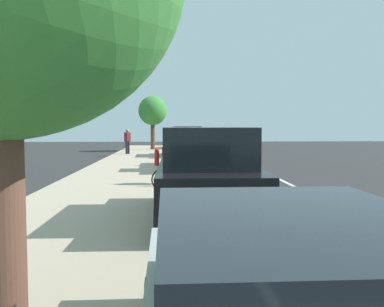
{
  "coord_description": "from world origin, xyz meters",
  "views": [
    {
      "loc": [
        1.34,
        18.75,
        2.02
      ],
      "look_at": [
        0.6,
        4.14,
        1.07
      ],
      "focal_mm": 40.04,
      "sensor_mm": 36.0,
      "label": 1
    }
  ],
  "objects_px": {
    "parked_pickup_dark_blue_mid": "(191,151)",
    "bicycle_at_curb": "(178,178)",
    "street_tree_near_cyclist": "(153,111)",
    "fire_hydrant": "(157,157)",
    "cyclist_with_backpack": "(171,158)",
    "pedestrian_on_phone": "(127,140)",
    "parked_suv_red_second": "(186,142)",
    "parked_sedan_white_nearest": "(179,141)",
    "parked_suv_black_far": "(206,174)"
  },
  "relations": [
    {
      "from": "street_tree_near_cyclist",
      "to": "pedestrian_on_phone",
      "type": "distance_m",
      "value": 6.17
    },
    {
      "from": "parked_sedan_white_nearest",
      "to": "cyclist_with_backpack",
      "type": "bearing_deg",
      "value": 88.11
    },
    {
      "from": "parked_sedan_white_nearest",
      "to": "pedestrian_on_phone",
      "type": "xyz_separation_m",
      "value": [
        3.64,
        7.59,
        0.34
      ]
    },
    {
      "from": "pedestrian_on_phone",
      "to": "street_tree_near_cyclist",
      "type": "bearing_deg",
      "value": -104.62
    },
    {
      "from": "parked_suv_red_second",
      "to": "parked_pickup_dark_blue_mid",
      "type": "bearing_deg",
      "value": 89.73
    },
    {
      "from": "bicycle_at_curb",
      "to": "fire_hydrant",
      "type": "height_order",
      "value": "fire_hydrant"
    },
    {
      "from": "parked_pickup_dark_blue_mid",
      "to": "pedestrian_on_phone",
      "type": "distance_m",
      "value": 10.51
    },
    {
      "from": "parked_suv_black_far",
      "to": "parked_suv_red_second",
      "type": "bearing_deg",
      "value": -90.8
    },
    {
      "from": "parked_sedan_white_nearest",
      "to": "parked_suv_black_far",
      "type": "xyz_separation_m",
      "value": [
        0.05,
        27.71,
        0.27
      ]
    },
    {
      "from": "parked_sedan_white_nearest",
      "to": "street_tree_near_cyclist",
      "type": "height_order",
      "value": "street_tree_near_cyclist"
    },
    {
      "from": "parked_sedan_white_nearest",
      "to": "parked_pickup_dark_blue_mid",
      "type": "xyz_separation_m",
      "value": [
        -0.17,
        17.39,
        0.15
      ]
    },
    {
      "from": "street_tree_near_cyclist",
      "to": "fire_hydrant",
      "type": "distance_m",
      "value": 14.44
    },
    {
      "from": "bicycle_at_curb",
      "to": "parked_suv_black_far",
      "type": "bearing_deg",
      "value": 95.76
    },
    {
      "from": "parked_sedan_white_nearest",
      "to": "parked_pickup_dark_blue_mid",
      "type": "bearing_deg",
      "value": 90.55
    },
    {
      "from": "cyclist_with_backpack",
      "to": "pedestrian_on_phone",
      "type": "xyz_separation_m",
      "value": [
        2.9,
        -15.01,
        0.1
      ]
    },
    {
      "from": "parked_sedan_white_nearest",
      "to": "pedestrian_on_phone",
      "type": "height_order",
      "value": "pedestrian_on_phone"
    },
    {
      "from": "parked_sedan_white_nearest",
      "to": "parked_pickup_dark_blue_mid",
      "type": "relative_size",
      "value": 0.84
    },
    {
      "from": "parked_suv_red_second",
      "to": "bicycle_at_curb",
      "type": "bearing_deg",
      "value": 86.96
    },
    {
      "from": "parked_pickup_dark_blue_mid",
      "to": "bicycle_at_curb",
      "type": "relative_size",
      "value": 3.14
    },
    {
      "from": "parked_sedan_white_nearest",
      "to": "bicycle_at_curb",
      "type": "relative_size",
      "value": 2.63
    },
    {
      "from": "street_tree_near_cyclist",
      "to": "parked_suv_black_far",
      "type": "bearing_deg",
      "value": 94.73
    },
    {
      "from": "bicycle_at_curb",
      "to": "street_tree_near_cyclist",
      "type": "height_order",
      "value": "street_tree_near_cyclist"
    },
    {
      "from": "parked_suv_red_second",
      "to": "street_tree_near_cyclist",
      "type": "relative_size",
      "value": 1.12
    },
    {
      "from": "parked_pickup_dark_blue_mid",
      "to": "bicycle_at_curb",
      "type": "distance_m",
      "value": 5.72
    },
    {
      "from": "fire_hydrant",
      "to": "street_tree_near_cyclist",
      "type": "bearing_deg",
      "value": -86.92
    },
    {
      "from": "parked_suv_black_far",
      "to": "fire_hydrant",
      "type": "xyz_separation_m",
      "value": [
        1.36,
        -11.55,
        -0.46
      ]
    },
    {
      "from": "parked_suv_red_second",
      "to": "bicycle_at_curb",
      "type": "distance_m",
      "value": 13.71
    },
    {
      "from": "bicycle_at_curb",
      "to": "fire_hydrant",
      "type": "distance_m",
      "value": 6.94
    },
    {
      "from": "parked_pickup_dark_blue_mid",
      "to": "fire_hydrant",
      "type": "xyz_separation_m",
      "value": [
        1.58,
        -1.23,
        -0.34
      ]
    },
    {
      "from": "bicycle_at_curb",
      "to": "street_tree_near_cyclist",
      "type": "xyz_separation_m",
      "value": [
        1.66,
        -21.06,
        2.83
      ]
    },
    {
      "from": "cyclist_with_backpack",
      "to": "fire_hydrant",
      "type": "height_order",
      "value": "cyclist_with_backpack"
    },
    {
      "from": "parked_suv_red_second",
      "to": "parked_suv_black_far",
      "type": "xyz_separation_m",
      "value": [
        0.26,
        18.34,
        0.0
      ]
    },
    {
      "from": "bicycle_at_curb",
      "to": "fire_hydrant",
      "type": "relative_size",
      "value": 2.04
    },
    {
      "from": "parked_suv_black_far",
      "to": "street_tree_near_cyclist",
      "type": "height_order",
      "value": "street_tree_near_cyclist"
    },
    {
      "from": "parked_suv_red_second",
      "to": "parked_sedan_white_nearest",
      "type": "bearing_deg",
      "value": -88.75
    },
    {
      "from": "cyclist_with_backpack",
      "to": "street_tree_near_cyclist",
      "type": "xyz_separation_m",
      "value": [
        1.43,
        -20.62,
        2.21
      ]
    },
    {
      "from": "parked_sedan_white_nearest",
      "to": "bicycle_at_curb",
      "type": "xyz_separation_m",
      "value": [
        0.52,
        23.04,
        -0.38
      ]
    },
    {
      "from": "parked_pickup_dark_blue_mid",
      "to": "street_tree_near_cyclist",
      "type": "xyz_separation_m",
      "value": [
        2.34,
        -15.4,
        2.3
      ]
    },
    {
      "from": "parked_sedan_white_nearest",
      "to": "fire_hydrant",
      "type": "height_order",
      "value": "parked_sedan_white_nearest"
    },
    {
      "from": "parked_suv_red_second",
      "to": "pedestrian_on_phone",
      "type": "height_order",
      "value": "parked_suv_red_second"
    },
    {
      "from": "parked_pickup_dark_blue_mid",
      "to": "cyclist_with_backpack",
      "type": "relative_size",
      "value": 3.27
    },
    {
      "from": "cyclist_with_backpack",
      "to": "pedestrian_on_phone",
      "type": "height_order",
      "value": "pedestrian_on_phone"
    },
    {
      "from": "parked_pickup_dark_blue_mid",
      "to": "street_tree_near_cyclist",
      "type": "bearing_deg",
      "value": -81.35
    },
    {
      "from": "street_tree_near_cyclist",
      "to": "fire_hydrant",
      "type": "height_order",
      "value": "street_tree_near_cyclist"
    },
    {
      "from": "parked_pickup_dark_blue_mid",
      "to": "pedestrian_on_phone",
      "type": "bearing_deg",
      "value": -68.76
    },
    {
      "from": "parked_sedan_white_nearest",
      "to": "fire_hydrant",
      "type": "distance_m",
      "value": 16.23
    },
    {
      "from": "parked_pickup_dark_blue_mid",
      "to": "cyclist_with_backpack",
      "type": "distance_m",
      "value": 5.3
    },
    {
      "from": "parked_suv_black_far",
      "to": "street_tree_near_cyclist",
      "type": "xyz_separation_m",
      "value": [
        2.13,
        -25.72,
        2.17
      ]
    },
    {
      "from": "parked_pickup_dark_blue_mid",
      "to": "parked_suv_red_second",
      "type": "bearing_deg",
      "value": -90.27
    },
    {
      "from": "cyclist_with_backpack",
      "to": "pedestrian_on_phone",
      "type": "distance_m",
      "value": 15.29
    }
  ]
}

